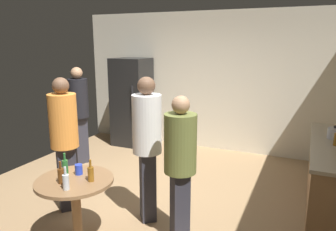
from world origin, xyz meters
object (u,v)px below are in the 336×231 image
plastic_cup_blue (79,169)px  person_in_white_shirt (147,139)px  person_in_orange_shirt (64,135)px  kettle (335,133)px  beer_bottle_on_counter (336,139)px  person_in_black_shirt (79,108)px  beer_bottle_amber (91,173)px  person_in_olive_shirt (180,159)px  beer_bottle_green (65,166)px  refrigerator (132,102)px  foreground_table (75,189)px  beer_bottle_clear (66,181)px  beer_bottle_brown (61,175)px

plastic_cup_blue → person_in_white_shirt: (0.50, 0.62, 0.23)m
plastic_cup_blue → person_in_orange_shirt: 0.72m
kettle → person_in_white_shirt: bearing=-146.3°
beer_bottle_on_counter → person_in_black_shirt: bearing=177.7°
beer_bottle_amber → person_in_black_shirt: person_in_black_shirt is taller
kettle → person_in_olive_shirt: 2.17m
plastic_cup_blue → beer_bottle_on_counter: bearing=33.3°
beer_bottle_green → person_in_orange_shirt: size_ratio=0.13×
refrigerator → beer_bottle_on_counter: (3.70, -1.50, 0.08)m
beer_bottle_green → person_in_olive_shirt: (1.15, 0.43, 0.11)m
person_in_olive_shirt → person_in_white_shirt: bearing=-62.0°
foreground_table → beer_bottle_clear: (0.09, -0.22, 0.19)m
kettle → person_in_olive_shirt: (-1.51, -1.57, -0.04)m
person_in_white_shirt → kettle: bearing=176.0°
person_in_white_shirt → beer_bottle_green: bearing=7.8°
refrigerator → foreground_table: refrigerator is taller
beer_bottle_on_counter → person_in_white_shirt: 2.27m
foreground_table → plastic_cup_blue: (-0.04, 0.12, 0.16)m
foreground_table → beer_bottle_green: bearing=156.2°
beer_bottle_brown → beer_bottle_green: 0.25m
beer_bottle_brown → person_in_white_shirt: bearing=59.1°
beer_bottle_green → person_in_olive_shirt: 1.24m
beer_bottle_brown → beer_bottle_amber: bearing=33.4°
person_in_olive_shirt → beer_bottle_amber: bearing=-6.4°
plastic_cup_blue → person_in_black_shirt: person_in_black_shirt is taller
foreground_table → person_in_orange_shirt: (-0.59, 0.54, 0.37)m
refrigerator → beer_bottle_amber: 3.53m
plastic_cup_blue → person_in_olive_shirt: size_ratio=0.07×
beer_bottle_on_counter → person_in_olive_shirt: 1.97m
beer_bottle_on_counter → beer_bottle_green: 3.16m
foreground_table → beer_bottle_brown: beer_bottle_brown is taller
beer_bottle_clear → plastic_cup_blue: size_ratio=2.09×
refrigerator → foreground_table: 3.51m
person_in_black_shirt → beer_bottle_brown: bearing=-26.1°
beer_bottle_brown → person_in_white_shirt: person_in_white_shirt is taller
beer_bottle_amber → plastic_cup_blue: (-0.23, 0.09, -0.03)m
refrigerator → kettle: size_ratio=7.38×
kettle → beer_bottle_clear: bearing=-136.1°
kettle → person_in_olive_shirt: bearing=-133.9°
beer_bottle_brown → beer_bottle_green: (-0.13, 0.21, 0.00)m
refrigerator → person_in_orange_shirt: refrigerator is taller
plastic_cup_blue → person_in_olive_shirt: person_in_olive_shirt is taller
beer_bottle_brown → person_in_white_shirt: size_ratio=0.13×
kettle → person_in_orange_shirt: person_in_orange_shirt is taller
person_in_olive_shirt → beer_bottle_on_counter: bearing=-178.1°
beer_bottle_on_counter → foreground_table: size_ratio=0.29×
beer_bottle_on_counter → foreground_table: bearing=-144.3°
beer_bottle_on_counter → person_in_black_shirt: 3.99m
plastic_cup_blue → person_in_olive_shirt: bearing=21.1°
beer_bottle_on_counter → beer_bottle_green: size_ratio=1.00×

